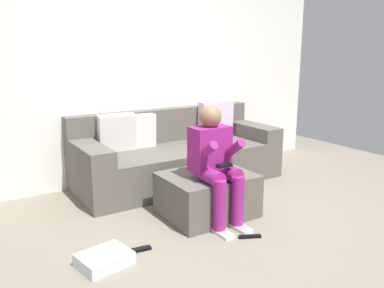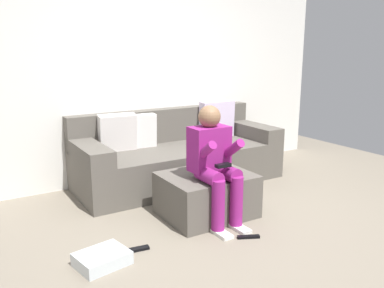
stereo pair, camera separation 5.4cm
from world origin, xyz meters
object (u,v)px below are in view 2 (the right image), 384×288
Objects in this scene: storage_bin at (102,259)px; remote_near_ottoman at (248,237)px; person_seated at (215,160)px; remote_by_storage_bin at (138,249)px; couch_sectional at (177,156)px; ottoman at (207,195)px; remote_under_side_table at (91,262)px.

storage_bin is 1.22m from remote_near_ottoman.
person_seated is 2.95× the size of storage_bin.
remote_by_storage_bin is at bearing 11.35° from storage_bin.
storage_bin reaches higher than remote_by_storage_bin.
person_seated is at bearing 123.57° from remote_near_ottoman.
remote_by_storage_bin is at bearing -129.79° from couch_sectional.
ottoman is 4.22× the size of remote_under_side_table.
remote_near_ottoman is at bearing -10.62° from storage_bin.
remote_near_ottoman is at bearing -10.68° from remote_by_storage_bin.
remote_near_ottoman is at bearing -81.62° from person_seated.
ottoman reaches higher than remote_near_ottoman.
person_seated is 1.28m from storage_bin.
person_seated is at bearing 0.27° from remote_under_side_table.
remote_near_ottoman is (0.06, -0.42, -0.58)m from person_seated.
couch_sectional is 12.41× the size of remote_under_side_table.
ottoman reaches higher than remote_by_storage_bin.
person_seated is 1.02m from remote_by_storage_bin.
couch_sectional is 6.64× the size of storage_bin.
ottoman is 4.33× the size of remote_near_ottoman.
storage_bin is 1.87× the size of remote_under_side_table.
remote_by_storage_bin is (-0.86, -0.31, -0.19)m from ottoman.
ottoman is 1.29m from remote_under_side_table.
remote_near_ottoman is at bearing -18.93° from remote_under_side_table.
remote_near_ottoman is 1.30m from remote_under_side_table.
person_seated is at bearing -103.47° from couch_sectional.
couch_sectional reaches higher than remote_near_ottoman.
ottoman is 0.77× the size of person_seated.
person_seated is 6.12× the size of remote_by_storage_bin.
couch_sectional is at bearing 76.14° from ottoman.
couch_sectional reaches higher than ottoman.
remote_under_side_table is at bearing 136.92° from storage_bin.
couch_sectional is 2.01m from storage_bin.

